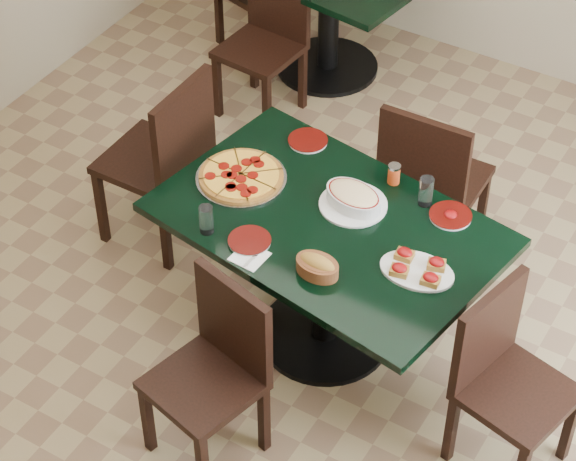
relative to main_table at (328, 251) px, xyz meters
The scene contains 18 objects.
floor 0.59m from the main_table, 112.81° to the right, with size 5.50×5.50×0.00m, color olive.
main_table is the anchor object (origin of this frame).
chair_far 0.73m from the main_table, 77.23° to the left, with size 0.46×0.46×0.97m.
chair_near 0.76m from the main_table, 97.69° to the right, with size 0.50×0.50×0.88m.
chair_right 0.96m from the main_table, 11.40° to the right, with size 0.50×0.50×0.89m.
chair_left 1.05m from the main_table, 168.77° to the left, with size 0.47×0.47×1.00m.
back_chair_near 1.90m from the main_table, 129.74° to the left, with size 0.45×0.45×0.90m.
pepperoni_pizza 0.52m from the main_table, behind, with size 0.42×0.42×0.04m.
lasagna_casserole 0.27m from the main_table, 73.54° to the left, with size 0.31×0.31×0.09m.
bread_basket 0.39m from the main_table, 69.16° to the right, with size 0.20×0.14×0.09m.
bruschetta_platter 0.52m from the main_table, 10.56° to the right, with size 0.34×0.25×0.05m.
side_plate_near 0.41m from the main_table, 127.82° to the right, with size 0.19×0.19×0.02m.
side_plate_far_r 0.57m from the main_table, 33.70° to the left, with size 0.19×0.19×0.03m.
side_plate_far_l 0.59m from the main_table, 129.42° to the left, with size 0.19×0.19×0.02m.
napkin_setting 0.45m from the main_table, 115.46° to the right, with size 0.14×0.14×0.01m.
water_glass_a 0.51m from the main_table, 46.23° to the left, with size 0.06×0.06×0.14m, color white.
water_glass_b 0.59m from the main_table, 142.22° to the right, with size 0.06×0.06×0.13m, color white.
pepper_shaker 0.46m from the main_table, 71.93° to the left, with size 0.06×0.06×0.10m.
Camera 1 is at (1.76, -3.05, 4.05)m, focal length 70.00 mm.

